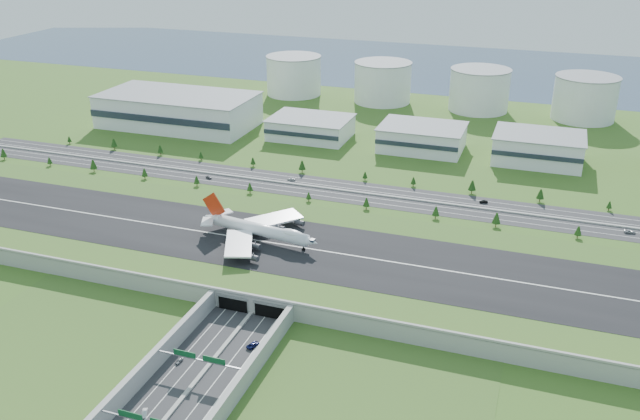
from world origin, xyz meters
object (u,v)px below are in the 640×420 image
(boeing_747, at_px, (259,229))
(car_1, at_px, (145,413))
(car_0, at_px, (179,361))
(fuel_tank_a, at_px, (294,76))
(car_4, at_px, (209,177))
(car_7, at_px, (291,179))
(car_2, at_px, (253,345))
(car_5, at_px, (484,202))
(car_6, at_px, (630,231))

(boeing_747, relative_size, car_1, 14.43)
(car_0, relative_size, car_1, 0.88)
(fuel_tank_a, relative_size, boeing_747, 0.76)
(boeing_747, relative_size, car_4, 14.21)
(boeing_747, distance_m, car_7, 103.30)
(car_0, distance_m, car_7, 193.94)
(boeing_747, height_order, car_7, boeing_747)
(car_2, relative_size, car_7, 1.08)
(car_0, xyz_separation_m, car_7, (-29.23, 191.73, 0.10))
(car_2, relative_size, car_4, 1.26)
(car_5, xyz_separation_m, car_7, (-120.32, -2.83, -0.02))
(boeing_747, distance_m, car_6, 197.15)
(car_0, distance_m, car_2, 29.08)
(fuel_tank_a, xyz_separation_m, car_7, (79.00, -208.76, -16.59))
(boeing_747, xyz_separation_m, car_4, (-73.67, 85.33, -12.90))
(car_7, bearing_deg, car_0, 5.95)
(car_7, bearing_deg, car_1, 5.78)
(car_2, bearing_deg, car_0, 56.63)
(car_0, relative_size, car_5, 0.82)
(boeing_747, relative_size, car_2, 11.31)
(fuel_tank_a, distance_m, car_2, 403.89)
(car_2, distance_m, car_6, 217.71)
(car_2, bearing_deg, car_5, -94.58)
(car_4, bearing_deg, boeing_747, -114.69)
(car_7, bearing_deg, car_2, 13.87)
(car_1, relative_size, car_7, 0.84)
(car_0, relative_size, car_4, 0.86)
(boeing_747, relative_size, car_7, 12.16)
(boeing_747, bearing_deg, car_6, 35.04)
(fuel_tank_a, distance_m, car_5, 287.07)
(car_0, bearing_deg, car_5, 70.59)
(car_5, bearing_deg, car_4, -106.36)
(car_4, distance_m, car_6, 249.98)
(car_2, xyz_separation_m, car_6, (147.21, 160.39, 0.01))
(fuel_tank_a, height_order, car_7, fuel_tank_a)
(car_2, bearing_deg, car_6, -115.78)
(car_5, bearing_deg, boeing_747, -65.77)
(car_4, bearing_deg, car_2, -122.53)
(car_1, relative_size, car_5, 0.94)
(car_4, relative_size, car_6, 0.78)
(car_1, height_order, car_2, car_2)
(car_2, bearing_deg, boeing_747, -51.53)
(fuel_tank_a, xyz_separation_m, car_2, (130.55, -381.85, -16.57))
(car_2, xyz_separation_m, car_7, (-51.55, 173.09, -0.02))
(fuel_tank_a, relative_size, car_7, 9.24)
(car_4, relative_size, car_7, 0.86)
(car_2, distance_m, car_7, 180.61)
(fuel_tank_a, distance_m, boeing_747, 325.02)
(boeing_747, distance_m, car_1, 122.51)
(fuel_tank_a, height_order, car_1, fuel_tank_a)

